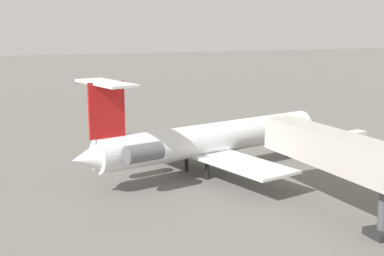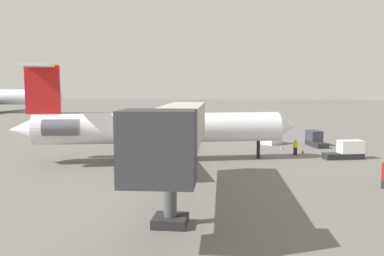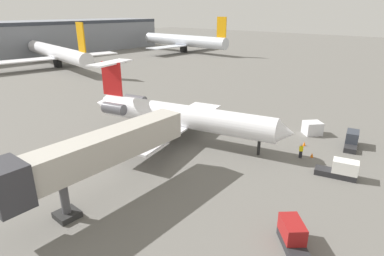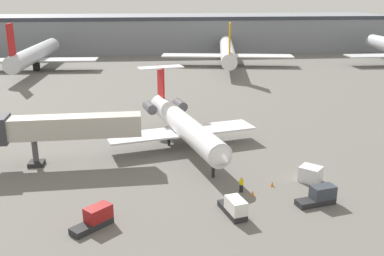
% 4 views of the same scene
% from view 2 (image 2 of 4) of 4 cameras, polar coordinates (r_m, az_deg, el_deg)
% --- Properties ---
extents(ground_plane, '(400.00, 400.00, 0.10)m').
position_cam_2_polar(ground_plane, '(40.34, -2.59, -4.75)').
color(ground_plane, '#66635E').
extents(regional_jet, '(20.76, 28.05, 9.38)m').
position_cam_2_polar(regional_jet, '(40.10, -5.57, 0.06)').
color(regional_jet, white).
rests_on(regional_jet, ground_plane).
extents(jet_bridge, '(18.13, 3.65, 6.39)m').
position_cam_2_polar(jet_bridge, '(23.87, -2.29, -0.56)').
color(jet_bridge, '#B7B2A8').
rests_on(jet_bridge, ground_plane).
extents(ground_crew_marshaller, '(0.44, 0.48, 1.69)m').
position_cam_2_polar(ground_crew_marshaller, '(45.05, 14.39, -2.65)').
color(ground_crew_marshaller, black).
rests_on(ground_crew_marshaller, ground_plane).
extents(baggage_tug_lead, '(2.35, 4.22, 1.90)m').
position_cam_2_polar(baggage_tug_lead, '(44.36, 21.07, -3.01)').
color(baggage_tug_lead, '#262628').
rests_on(baggage_tug_lead, ground_plane).
extents(baggage_tug_trailing, '(4.21, 2.27, 1.90)m').
position_cam_2_polar(baggage_tug_trailing, '(52.71, 16.99, -1.53)').
color(baggage_tug_trailing, '#262628').
rests_on(baggage_tug_trailing, ground_plane).
extents(cargo_container_uld, '(2.98, 2.96, 1.75)m').
position_cam_2_polar(cargo_container_uld, '(52.99, 11.08, -1.30)').
color(cargo_container_uld, silver).
rests_on(cargo_container_uld, ground_plane).
extents(traffic_cone_near, '(0.36, 0.36, 0.55)m').
position_cam_2_polar(traffic_cone_near, '(48.61, 12.53, -2.68)').
color(traffic_cone_near, orange).
rests_on(traffic_cone_near, ground_plane).
extents(traffic_cone_mid, '(0.36, 0.36, 0.55)m').
position_cam_2_polar(traffic_cone_mid, '(46.27, 15.38, -3.18)').
color(traffic_cone_mid, orange).
rests_on(traffic_cone_mid, ground_plane).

